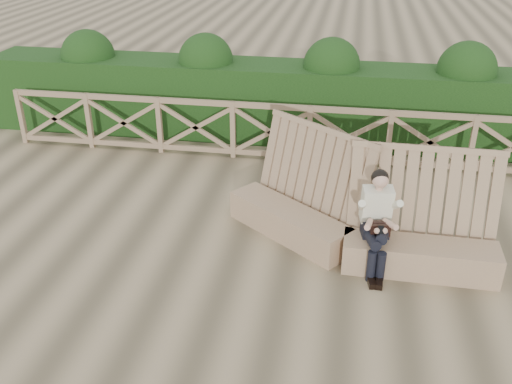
# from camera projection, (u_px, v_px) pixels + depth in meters

# --- Properties ---
(ground) EXTENTS (60.00, 60.00, 0.00)m
(ground) POSITION_uv_depth(u_px,v_px,m) (232.00, 263.00, 7.72)
(ground) COLOR brown
(ground) RESTS_ON ground
(bench) EXTENTS (3.73, 1.88, 1.56)m
(bench) POSITION_uv_depth(u_px,v_px,m) (354.00, 225.00, 7.85)
(bench) COLOR #926F53
(bench) RESTS_ON ground
(woman) EXTENTS (0.44, 0.86, 1.37)m
(woman) POSITION_uv_depth(u_px,v_px,m) (377.00, 218.00, 7.34)
(woman) COLOR black
(woman) RESTS_ON ground
(guardrail) EXTENTS (10.10, 0.09, 1.10)m
(guardrail) POSITION_uv_depth(u_px,v_px,m) (270.00, 132.00, 10.53)
(guardrail) COLOR #81654B
(guardrail) RESTS_ON ground
(hedge) EXTENTS (12.00, 1.20, 1.50)m
(hedge) POSITION_uv_depth(u_px,v_px,m) (279.00, 102.00, 11.50)
(hedge) COLOR black
(hedge) RESTS_ON ground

